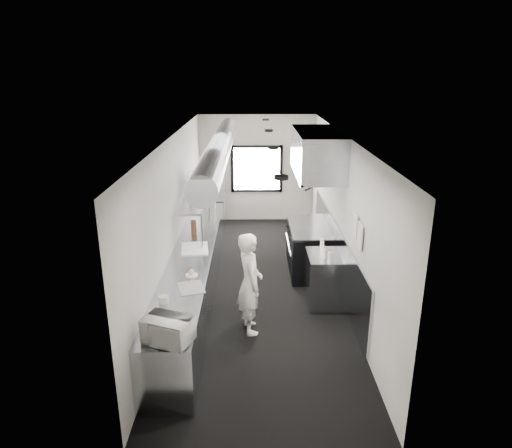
{
  "coord_description": "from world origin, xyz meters",
  "views": [
    {
      "loc": [
        -0.11,
        -7.87,
        3.88
      ],
      "look_at": [
        -0.05,
        -0.2,
        1.29
      ],
      "focal_mm": 32.18,
      "sensor_mm": 36.0,
      "label": 1
    }
  ],
  "objects_px": {
    "plate_stack_a": "(195,194)",
    "deli_tub_b": "(164,299)",
    "line_cook": "(250,283)",
    "microwave": "(168,330)",
    "exhaust_hood": "(317,153)",
    "bottle_station": "(326,279)",
    "deli_tub_a": "(155,315)",
    "plate_stack_d": "(201,177)",
    "squeeze_bottle_e": "(322,243)",
    "pass_shelf": "(199,193)",
    "squeeze_bottle_a": "(330,257)",
    "squeeze_bottle_c": "(322,250)",
    "range": "(310,248)",
    "squeeze_bottle_d": "(322,247)",
    "far_work_table": "(212,212)",
    "plate_stack_c": "(198,179)",
    "prep_counter": "(194,275)",
    "cutting_board": "(195,248)",
    "small_plate": "(192,275)",
    "squeeze_bottle_b": "(324,254)"
  },
  "relations": [
    {
      "from": "bottle_station",
      "to": "squeeze_bottle_e",
      "type": "xyz_separation_m",
      "value": [
        -0.05,
        0.31,
        0.54
      ]
    },
    {
      "from": "plate_stack_d",
      "to": "cutting_board",
      "type": "bearing_deg",
      "value": -87.81
    },
    {
      "from": "cutting_board",
      "to": "squeeze_bottle_d",
      "type": "height_order",
      "value": "squeeze_bottle_d"
    },
    {
      "from": "deli_tub_a",
      "to": "exhaust_hood",
      "type": "bearing_deg",
      "value": 54.86
    },
    {
      "from": "cutting_board",
      "to": "squeeze_bottle_c",
      "type": "height_order",
      "value": "squeeze_bottle_c"
    },
    {
      "from": "microwave",
      "to": "squeeze_bottle_b",
      "type": "relative_size",
      "value": 2.92
    },
    {
      "from": "bottle_station",
      "to": "squeeze_bottle_e",
      "type": "distance_m",
      "value": 0.63
    },
    {
      "from": "deli_tub_a",
      "to": "squeeze_bottle_e",
      "type": "relative_size",
      "value": 0.81
    },
    {
      "from": "exhaust_hood",
      "to": "microwave",
      "type": "distance_m",
      "value": 4.74
    },
    {
      "from": "bottle_station",
      "to": "line_cook",
      "type": "xyz_separation_m",
      "value": [
        -1.31,
        -0.87,
        0.35
      ]
    },
    {
      "from": "line_cook",
      "to": "small_plate",
      "type": "xyz_separation_m",
      "value": [
        -0.89,
        0.07,
        0.1
      ]
    },
    {
      "from": "prep_counter",
      "to": "pass_shelf",
      "type": "relative_size",
      "value": 2.0
    },
    {
      "from": "plate_stack_d",
      "to": "squeeze_bottle_e",
      "type": "relative_size",
      "value": 1.76
    },
    {
      "from": "pass_shelf",
      "to": "line_cook",
      "type": "distance_m",
      "value": 2.87
    },
    {
      "from": "range",
      "to": "squeeze_bottle_d",
      "type": "height_order",
      "value": "squeeze_bottle_d"
    },
    {
      "from": "microwave",
      "to": "squeeze_bottle_c",
      "type": "height_order",
      "value": "microwave"
    },
    {
      "from": "plate_stack_a",
      "to": "deli_tub_b",
      "type": "bearing_deg",
      "value": -92.84
    },
    {
      "from": "squeeze_bottle_d",
      "to": "squeeze_bottle_a",
      "type": "bearing_deg",
      "value": -82.36
    },
    {
      "from": "far_work_table",
      "to": "deli_tub_a",
      "type": "bearing_deg",
      "value": -91.91
    },
    {
      "from": "deli_tub_a",
      "to": "plate_stack_c",
      "type": "height_order",
      "value": "plate_stack_c"
    },
    {
      "from": "cutting_board",
      "to": "small_plate",
      "type": "bearing_deg",
      "value": -85.76
    },
    {
      "from": "far_work_table",
      "to": "squeeze_bottle_c",
      "type": "relative_size",
      "value": 6.93
    },
    {
      "from": "prep_counter",
      "to": "squeeze_bottle_e",
      "type": "distance_m",
      "value": 2.32
    },
    {
      "from": "prep_counter",
      "to": "far_work_table",
      "type": "bearing_deg",
      "value": 90.0
    },
    {
      "from": "range",
      "to": "plate_stack_d",
      "type": "relative_size",
      "value": 4.86
    },
    {
      "from": "line_cook",
      "to": "microwave",
      "type": "bearing_deg",
      "value": 139.47
    },
    {
      "from": "line_cook",
      "to": "squeeze_bottle_c",
      "type": "xyz_separation_m",
      "value": [
        1.22,
        0.88,
        0.18
      ]
    },
    {
      "from": "exhaust_hood",
      "to": "plate_stack_d",
      "type": "xyz_separation_m",
      "value": [
        -2.3,
        0.86,
        -0.66
      ]
    },
    {
      "from": "squeeze_bottle_a",
      "to": "bottle_station",
      "type": "bearing_deg",
      "value": 87.89
    },
    {
      "from": "line_cook",
      "to": "squeeze_bottle_e",
      "type": "distance_m",
      "value": 1.74
    },
    {
      "from": "pass_shelf",
      "to": "cutting_board",
      "type": "relative_size",
      "value": 4.94
    },
    {
      "from": "prep_counter",
      "to": "microwave",
      "type": "xyz_separation_m",
      "value": [
        0.06,
        -2.79,
        0.6
      ]
    },
    {
      "from": "line_cook",
      "to": "deli_tub_a",
      "type": "height_order",
      "value": "line_cook"
    },
    {
      "from": "deli_tub_a",
      "to": "plate_stack_d",
      "type": "height_order",
      "value": "plate_stack_d"
    },
    {
      "from": "plate_stack_a",
      "to": "plate_stack_c",
      "type": "xyz_separation_m",
      "value": [
        -0.03,
        0.95,
        0.06
      ]
    },
    {
      "from": "prep_counter",
      "to": "deli_tub_a",
      "type": "height_order",
      "value": "deli_tub_a"
    },
    {
      "from": "plate_stack_a",
      "to": "squeeze_bottle_b",
      "type": "xyz_separation_m",
      "value": [
        2.25,
        -1.16,
        -0.71
      ]
    },
    {
      "from": "squeeze_bottle_a",
      "to": "squeeze_bottle_b",
      "type": "relative_size",
      "value": 1.09
    },
    {
      "from": "far_work_table",
      "to": "squeeze_bottle_e",
      "type": "height_order",
      "value": "squeeze_bottle_e"
    },
    {
      "from": "exhaust_hood",
      "to": "deli_tub_a",
      "type": "xyz_separation_m",
      "value": [
        -2.45,
        -3.47,
        -1.44
      ]
    },
    {
      "from": "microwave",
      "to": "squeeze_bottle_e",
      "type": "relative_size",
      "value": 2.67
    },
    {
      "from": "pass_shelf",
      "to": "squeeze_bottle_a",
      "type": "height_order",
      "value": "pass_shelf"
    },
    {
      "from": "exhaust_hood",
      "to": "cutting_board",
      "type": "bearing_deg",
      "value": -153.53
    },
    {
      "from": "far_work_table",
      "to": "squeeze_bottle_c",
      "type": "bearing_deg",
      "value": -60.33
    },
    {
      "from": "squeeze_bottle_a",
      "to": "squeeze_bottle_e",
      "type": "distance_m",
      "value": 0.65
    },
    {
      "from": "bottle_station",
      "to": "deli_tub_a",
      "type": "relative_size",
      "value": 5.9
    },
    {
      "from": "exhaust_hood",
      "to": "deli_tub_b",
      "type": "height_order",
      "value": "exhaust_hood"
    },
    {
      "from": "bottle_station",
      "to": "squeeze_bottle_c",
      "type": "bearing_deg",
      "value": 173.41
    },
    {
      "from": "range",
      "to": "small_plate",
      "type": "height_order",
      "value": "range"
    },
    {
      "from": "deli_tub_a",
      "to": "squeeze_bottle_e",
      "type": "height_order",
      "value": "squeeze_bottle_e"
    }
  ]
}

